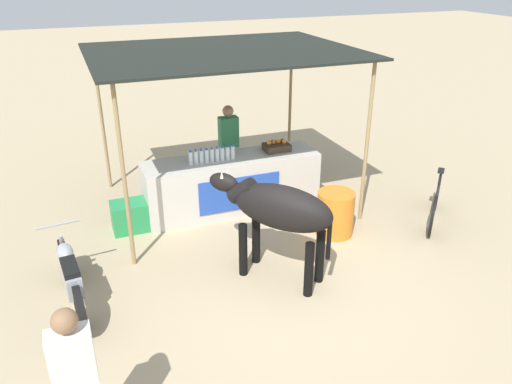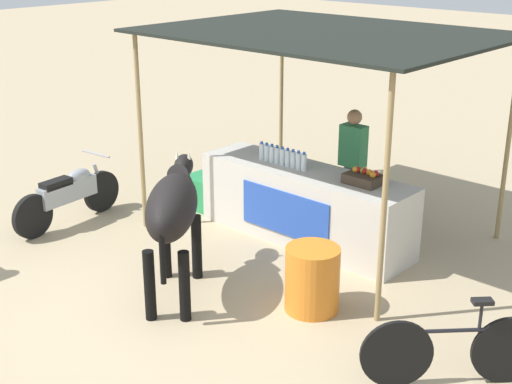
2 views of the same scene
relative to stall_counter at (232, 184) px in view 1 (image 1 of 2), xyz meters
name	(u,v)px [view 1 (image 1 of 2)]	position (x,y,z in m)	size (l,w,h in m)	color
ground_plane	(284,275)	(0.00, -2.20, -0.48)	(60.00, 60.00, 0.00)	tan
stall_counter	(232,184)	(0.00, 0.00, 0.00)	(3.00, 0.82, 0.96)	beige
stall_awning	(223,57)	(0.00, 0.30, 2.10)	(4.20, 3.20, 2.68)	black
water_bottle_row	(212,155)	(-0.35, -0.05, 0.59)	(0.79, 0.07, 0.25)	silver
fruit_crate	(276,146)	(0.85, 0.06, 0.56)	(0.44, 0.32, 0.18)	#3F3326
vendor_behind_counter	(229,148)	(0.21, 0.75, 0.37)	(0.34, 0.22, 1.65)	#383842
cooler_box	(131,216)	(-1.76, -0.10, -0.24)	(0.60, 0.44, 0.48)	#268C4C
water_barrel	(335,213)	(1.24, -1.41, -0.12)	(0.59, 0.59, 0.72)	orange
cow	(278,210)	(-0.10, -2.16, 0.55)	(1.44, 1.64, 1.44)	black
motorcycle_parked	(70,274)	(-2.74, -1.76, -0.05)	(0.55, 1.80, 0.90)	black
bicycle_leaning	(436,202)	(3.00, -1.65, -0.13)	(1.19, 1.22, 0.85)	black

